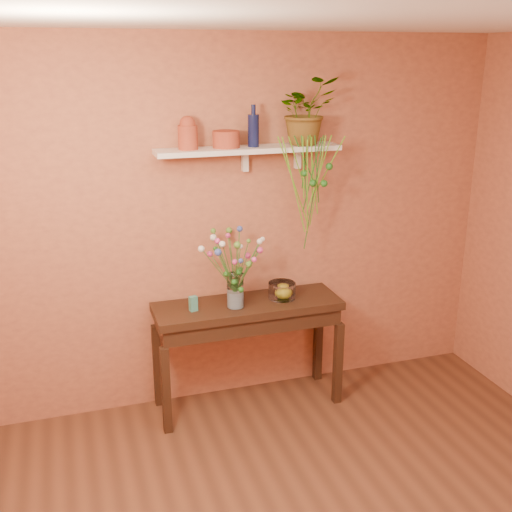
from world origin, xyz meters
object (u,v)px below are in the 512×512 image
at_px(sideboard, 248,318).
at_px(bouquet, 234,254).
at_px(blue_bottle, 253,130).
at_px(glass_bowl, 282,291).
at_px(glass_vase, 235,293).
at_px(spider_plant, 306,111).
at_px(terracotta_jug, 188,134).

relative_size(sideboard, bouquet, 2.70).
xyz_separation_m(blue_bottle, bouquet, (-0.19, -0.16, -0.83)).
relative_size(blue_bottle, glass_bowl, 1.42).
relative_size(glass_vase, glass_bowl, 1.24).
bearing_deg(glass_bowl, spider_plant, 29.28).
relative_size(blue_bottle, glass_vase, 1.14).
xyz_separation_m(spider_plant, glass_vase, (-0.57, -0.17, -1.24)).
bearing_deg(terracotta_jug, sideboard, -16.68).
bearing_deg(glass_vase, terracotta_jug, 149.36).
height_order(blue_bottle, bouquet, blue_bottle).
relative_size(blue_bottle, bouquet, 0.57).
relative_size(spider_plant, glass_bowl, 2.32).
distance_m(blue_bottle, glass_vase, 1.15).
height_order(glass_vase, bouquet, bouquet).
bearing_deg(bouquet, terracotta_jug, 148.01).
distance_m(spider_plant, glass_vase, 1.37).
distance_m(glass_vase, bouquet, 0.29).
relative_size(terracotta_jug, bouquet, 0.44).
bearing_deg(terracotta_jug, spider_plant, 0.53).
bearing_deg(spider_plant, sideboard, -165.51).
distance_m(bouquet, glass_bowl, 0.52).
relative_size(bouquet, glass_bowl, 2.51).
height_order(sideboard, spider_plant, spider_plant).
xyz_separation_m(sideboard, bouquet, (-0.12, -0.05, 0.52)).
distance_m(blue_bottle, glass_bowl, 1.19).
distance_m(sideboard, blue_bottle, 1.35).
height_order(terracotta_jug, bouquet, terracotta_jug).
height_order(blue_bottle, glass_bowl, blue_bottle).
relative_size(terracotta_jug, spider_plant, 0.48).
relative_size(spider_plant, bouquet, 0.92).
bearing_deg(sideboard, glass_bowl, 1.81).
xyz_separation_m(sideboard, glass_bowl, (0.27, 0.01, 0.18)).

